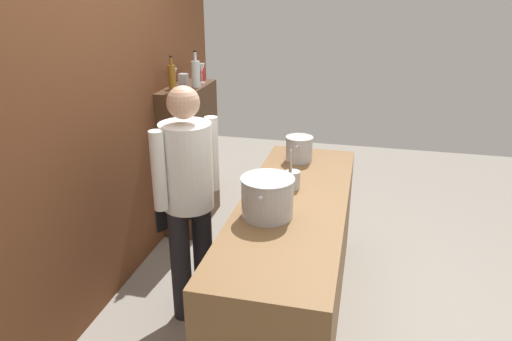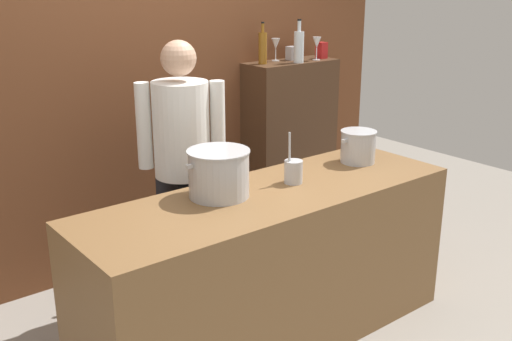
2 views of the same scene
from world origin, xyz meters
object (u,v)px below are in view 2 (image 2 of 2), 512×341
object	(u,v)px
wine_glass_short	(276,45)
wine_bottle_clear	(299,46)
spice_tin_silver	(292,53)
stockpot_small	(358,146)
wine_bottle_amber	(263,47)
stockpot_large	(219,173)
wine_glass_wide	(317,43)
spice_tin_red	(322,50)
utensil_crock	(293,171)
chef	(182,156)

from	to	relation	value
wine_glass_short	wine_bottle_clear	bearing A→B (deg)	-67.60
wine_bottle_clear	spice_tin_silver	world-z (taller)	wine_bottle_clear
stockpot_small	wine_bottle_amber	size ratio (longest dim) A/B	0.92
wine_bottle_clear	wine_bottle_amber	size ratio (longest dim) A/B	1.05
stockpot_large	wine_glass_short	xyz separation A→B (m)	(1.36, 1.15, 0.47)
wine_glass_wide	spice_tin_red	distance (m)	0.13
wine_bottle_amber	wine_glass_wide	bearing A→B (deg)	-12.41
utensil_crock	spice_tin_silver	bearing A→B (deg)	48.79
wine_bottle_amber	utensil_crock	bearing A→B (deg)	-121.95
stockpot_large	spice_tin_red	bearing A→B (deg)	30.62
wine_glass_wide	spice_tin_red	xyz separation A→B (m)	(0.10, 0.05, -0.06)
wine_glass_short	wine_bottle_amber	bearing A→B (deg)	-161.09
stockpot_small	utensil_crock	xyz separation A→B (m)	(-0.58, -0.04, -0.03)
wine_glass_short	stockpot_large	bearing A→B (deg)	-139.81
chef	wine_glass_wide	xyz separation A→B (m)	(1.51, 0.41, 0.53)
stockpot_small	wine_bottle_amber	xyz separation A→B (m)	(0.15, 1.13, 0.49)
chef	spice_tin_silver	size ratio (longest dim) A/B	15.76
stockpot_large	spice_tin_silver	world-z (taller)	spice_tin_silver
stockpot_large	wine_bottle_amber	xyz separation A→B (m)	(1.18, 1.09, 0.47)
stockpot_large	wine_glass_short	distance (m)	1.84
wine_glass_short	spice_tin_silver	distance (m)	0.16
utensil_crock	spice_tin_silver	world-z (taller)	spice_tin_silver
wine_bottle_clear	wine_glass_short	distance (m)	0.20
wine_glass_wide	spice_tin_silver	bearing A→B (deg)	138.82
utensil_crock	wine_glass_short	xyz separation A→B (m)	(0.91, 1.23, 0.52)
stockpot_small	stockpot_large	bearing A→B (deg)	177.61
stockpot_large	wine_bottle_amber	bearing A→B (deg)	42.66
wine_glass_short	spice_tin_red	size ratio (longest dim) A/B	1.35
wine_glass_short	stockpot_small	bearing A→B (deg)	-105.64
chef	wine_glass_short	distance (m)	1.46
chef	spice_tin_red	bearing A→B (deg)	-133.63
stockpot_small	wine_glass_short	distance (m)	1.33
wine_glass_wide	wine_glass_short	bearing A→B (deg)	149.92
utensil_crock	spice_tin_silver	size ratio (longest dim) A/B	2.78
wine_glass_wide	wine_bottle_amber	bearing A→B (deg)	167.59
spice_tin_silver	wine_bottle_amber	bearing A→B (deg)	-175.47
wine_bottle_amber	spice_tin_red	xyz separation A→B (m)	(0.56, -0.06, -0.06)
chef	utensil_crock	xyz separation A→B (m)	(0.32, -0.66, 0.00)
utensil_crock	spice_tin_silver	xyz separation A→B (m)	(1.05, 1.20, 0.45)
wine_bottle_clear	wine_bottle_amber	xyz separation A→B (m)	(-0.26, 0.12, -0.00)
stockpot_large	stockpot_small	world-z (taller)	stockpot_large
wine_glass_wide	chef	bearing A→B (deg)	-164.72
chef	stockpot_small	distance (m)	1.09
wine_glass_short	spice_tin_red	world-z (taller)	wine_glass_short
stockpot_small	wine_glass_short	size ratio (longest dim) A/B	1.65
wine_bottle_clear	spice_tin_silver	xyz separation A→B (m)	(0.06, 0.15, -0.07)
stockpot_small	spice_tin_silver	distance (m)	1.32
utensil_crock	wine_bottle_amber	xyz separation A→B (m)	(0.73, 1.17, 0.52)
spice_tin_silver	chef	bearing A→B (deg)	-158.44
wine_bottle_amber	spice_tin_red	size ratio (longest dim) A/B	2.42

